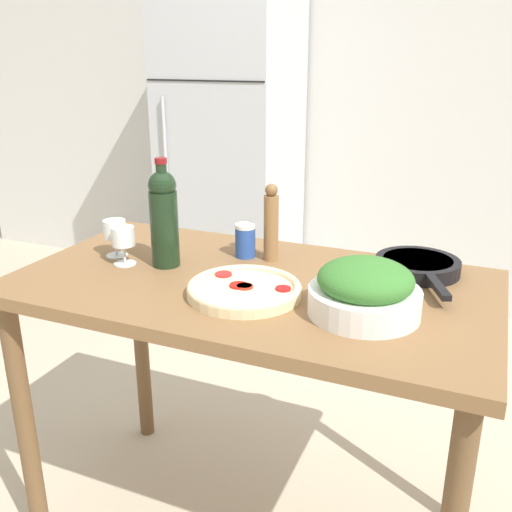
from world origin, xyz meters
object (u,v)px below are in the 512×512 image
object	(u,v)px
pepper_mill	(271,224)
salt_canister	(245,240)
salad_bowl	(365,290)
wine_glass_far	(115,231)
wine_glass_near	(123,239)
refrigerator	(232,151)
cast_iron_skillet	(418,265)
wine_bottle	(164,216)
homemade_pizza	(244,289)

from	to	relation	value
pepper_mill	salt_canister	distance (m)	0.10
salad_bowl	wine_glass_far	bearing A→B (deg)	171.71
wine_glass_near	refrigerator	bearing A→B (deg)	104.89
pepper_mill	refrigerator	bearing A→B (deg)	119.10
wine_glass_near	salad_bowl	world-z (taller)	salad_bowl
wine_glass_far	cast_iron_skillet	size ratio (longest dim) A/B	0.32
wine_bottle	cast_iron_skillet	size ratio (longest dim) A/B	0.87
salt_canister	homemade_pizza	bearing A→B (deg)	-66.66
refrigerator	wine_bottle	bearing A→B (deg)	-71.11
wine_glass_near	homemade_pizza	xyz separation A→B (m)	(0.43, -0.07, -0.06)
homemade_pizza	salt_canister	distance (m)	0.31
wine_glass_near	salt_canister	world-z (taller)	wine_glass_near
wine_glass_far	salad_bowl	distance (m)	0.81
refrigerator	homemade_pizza	size ratio (longest dim) A/B	6.27
wine_glass_far	cast_iron_skillet	bearing A→B (deg)	13.89
wine_glass_near	salad_bowl	bearing A→B (deg)	-5.11
wine_bottle	cast_iron_skillet	bearing A→B (deg)	17.97
wine_bottle	homemade_pizza	distance (m)	0.36
wine_glass_near	wine_glass_far	distance (m)	0.08
wine_glass_near	homemade_pizza	bearing A→B (deg)	-9.88
wine_glass_near	cast_iron_skillet	size ratio (longest dim) A/B	0.32
pepper_mill	salt_canister	xyz separation A→B (m)	(-0.08, -0.00, -0.06)
pepper_mill	homemade_pizza	world-z (taller)	pepper_mill
wine_glass_far	cast_iron_skillet	world-z (taller)	wine_glass_far
wine_bottle	salt_canister	size ratio (longest dim) A/B	3.06
wine_glass_near	salad_bowl	distance (m)	0.74
wine_bottle	cast_iron_skillet	distance (m)	0.75
salad_bowl	homemade_pizza	world-z (taller)	salad_bowl
salt_canister	wine_glass_far	bearing A→B (deg)	-157.63
wine_bottle	homemade_pizza	xyz separation A→B (m)	(0.31, -0.12, -0.13)
wine_glass_near	cast_iron_skillet	xyz separation A→B (m)	(0.82, 0.27, -0.06)
salt_canister	cast_iron_skillet	distance (m)	0.52
cast_iron_skillet	homemade_pizza	bearing A→B (deg)	-138.83
refrigerator	pepper_mill	bearing A→B (deg)	-60.90
pepper_mill	salad_bowl	xyz separation A→B (m)	(0.35, -0.27, -0.05)
refrigerator	pepper_mill	distance (m)	1.75
cast_iron_skillet	wine_glass_far	bearing A→B (deg)	-166.11
salad_bowl	cast_iron_skillet	bearing A→B (deg)	76.54
refrigerator	wine_bottle	distance (m)	1.79
refrigerator	homemade_pizza	xyz separation A→B (m)	(0.89, -1.81, -0.04)
homemade_pizza	pepper_mill	bearing A→B (deg)	97.37
refrigerator	salad_bowl	bearing A→B (deg)	-56.34
wine_glass_far	salt_canister	world-z (taller)	wine_glass_far
wine_glass_far	homemade_pizza	world-z (taller)	wine_glass_far
wine_glass_near	wine_glass_far	world-z (taller)	same
wine_glass_far	salad_bowl	bearing A→B (deg)	-8.29
wine_bottle	pepper_mill	world-z (taller)	wine_bottle
wine_bottle	homemade_pizza	bearing A→B (deg)	-20.86
wine_glass_far	salad_bowl	xyz separation A→B (m)	(0.81, -0.12, -0.02)
homemade_pizza	cast_iron_skillet	size ratio (longest dim) A/B	0.82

